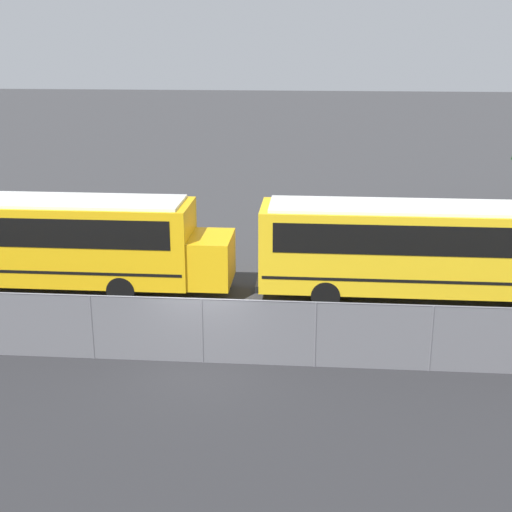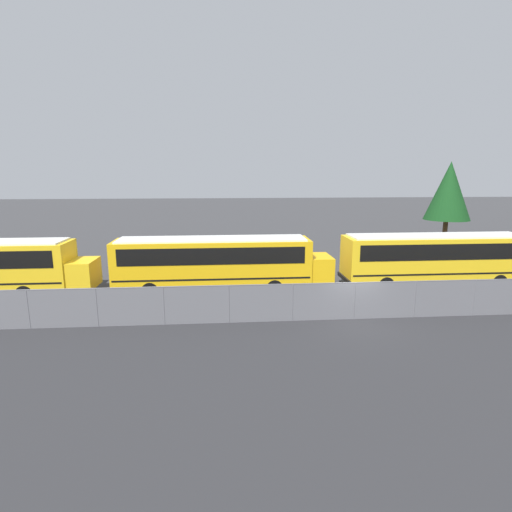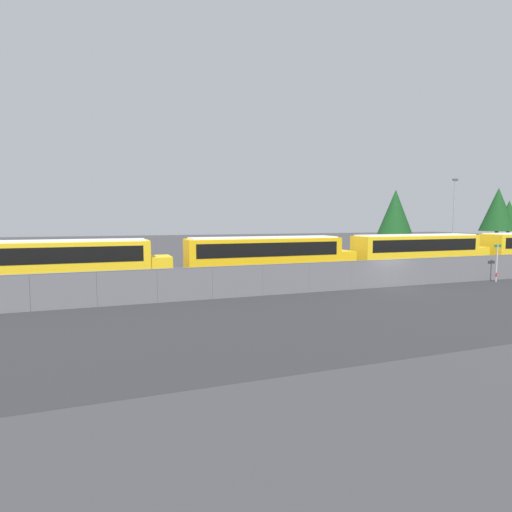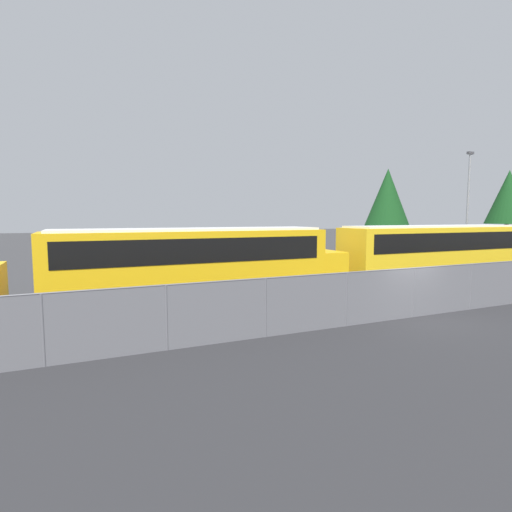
{
  "view_description": "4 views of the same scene",
  "coord_description": "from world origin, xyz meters",
  "views": [
    {
      "loc": [
        3.0,
        -17.99,
        8.81
      ],
      "look_at": [
        1.12,
        4.44,
        1.77
      ],
      "focal_mm": 50.0,
      "sensor_mm": 36.0,
      "label": 1
    },
    {
      "loc": [
        -6.43,
        -18.53,
        7.19
      ],
      "look_at": [
        -4.43,
        6.05,
        2.06
      ],
      "focal_mm": 28.0,
      "sensor_mm": 36.0,
      "label": 2
    },
    {
      "loc": [
        -17.82,
        -22.44,
        4.62
      ],
      "look_at": [
        -8.03,
        4.79,
        1.98
      ],
      "focal_mm": 28.0,
      "sensor_mm": 36.0,
      "label": 3
    },
    {
      "loc": [
        -11.57,
        -11.22,
        3.81
      ],
      "look_at": [
        -4.04,
        5.68,
        2.01
      ],
      "focal_mm": 28.0,
      "sensor_mm": 36.0,
      "label": 4
    }
  ],
  "objects": [
    {
      "name": "school_bus_2",
      "position": [
        7.41,
        5.53,
        1.98
      ],
      "size": [
        13.34,
        2.56,
        3.35
      ],
      "color": "yellow",
      "rests_on": "ground_plane"
    },
    {
      "name": "ground_plane",
      "position": [
        0.0,
        0.0,
        0.0
      ],
      "size": [
        200.0,
        200.0,
        0.0
      ],
      "primitive_type": "plane",
      "color": "#38383A"
    },
    {
      "name": "fence",
      "position": [
        -0.0,
        -0.0,
        0.98
      ],
      "size": [
        68.75,
        0.07,
        1.92
      ],
      "color": "#9EA0A5",
      "rests_on": "ground_plane"
    },
    {
      "name": "tree_0",
      "position": [
        14.81,
        17.95,
        5.53
      ],
      "size": [
        4.2,
        4.2,
        8.28
      ],
      "color": "#51381E",
      "rests_on": "ground_plane"
    },
    {
      "name": "road_strip",
      "position": [
        0.0,
        -6.0,
        0.0
      ],
      "size": [
        102.68,
        12.0,
        0.01
      ],
      "color": "#2B2B2D",
      "rests_on": "ground_plane"
    },
    {
      "name": "school_bus_1",
      "position": [
        -6.83,
        5.41,
        1.98
      ],
      "size": [
        13.34,
        2.56,
        3.35
      ],
      "color": "yellow",
      "rests_on": "ground_plane"
    }
  ]
}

